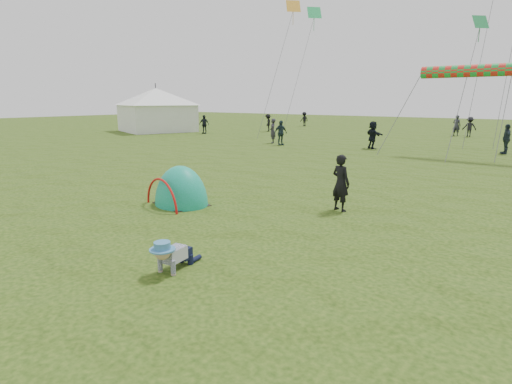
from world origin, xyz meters
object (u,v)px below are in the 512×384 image
Objects in this scene: event_marquee at (157,108)px; standing_adult at (341,183)px; crawling_toddler at (172,254)px; popup_tent at (182,204)px.

standing_adult is at bearing -10.65° from event_marquee.
crawling_toddler is 0.36× the size of popup_tent.
crawling_toddler is at bearing -19.29° from event_marquee.
popup_tent is 1.46× the size of standing_adult.
popup_tent reaches higher than crawling_toddler.
popup_tent is 29.30m from event_marquee.
crawling_toddler is 34.00m from event_marquee.
popup_tent is (-3.41, 3.33, -0.32)m from crawling_toddler.
event_marquee reaches higher than standing_adult.
standing_adult is at bearing 75.17° from crawling_toddler.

